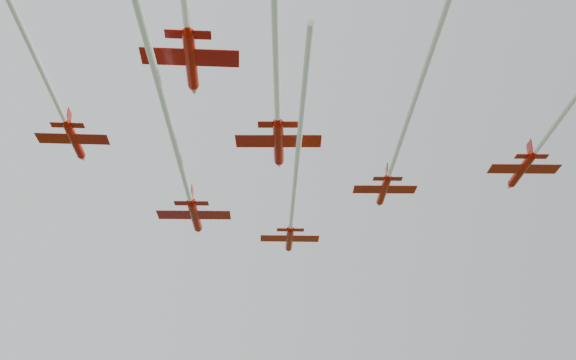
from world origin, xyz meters
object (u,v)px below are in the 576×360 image
object	(u,v)px
jet_row2_left	(181,167)
jet_lead	(293,201)
jet_row3_left	(54,96)
jet_row3_mid	(276,50)
jet_row2_right	(404,130)

from	to	relation	value
jet_row2_left	jet_lead	bearing A→B (deg)	46.89
jet_lead	jet_row3_left	xyz separation A→B (m)	(-30.84, -13.97, 1.59)
jet_lead	jet_row3_mid	size ratio (longest dim) A/B	0.85
jet_row2_right	jet_row3_mid	xyz separation A→B (m)	(-17.96, -9.31, 0.21)
jet_row2_left	jet_row2_right	distance (m)	24.87
jet_row3_left	jet_row3_mid	world-z (taller)	jet_row3_mid
jet_lead	jet_row2_left	size ratio (longest dim) A/B	0.97
jet_lead	jet_row3_mid	world-z (taller)	jet_row3_mid
jet_row2_left	jet_row3_left	size ratio (longest dim) A/B	1.36
jet_lead	jet_row2_left	world-z (taller)	jet_lead
jet_row3_left	jet_row3_mid	size ratio (longest dim) A/B	0.64
jet_lead	jet_row2_right	distance (m)	20.91
jet_row2_left	jet_row3_mid	bearing A→B (deg)	-60.30
jet_lead	jet_row3_left	world-z (taller)	jet_row3_left
jet_row2_left	jet_row2_right	world-z (taller)	jet_row2_right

